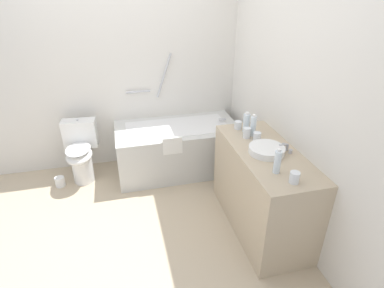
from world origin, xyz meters
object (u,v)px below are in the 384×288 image
object	(u,v)px
drinking_glass_1	(238,125)
bathtub	(178,147)
water_bottle_0	(278,162)
water_bottle_2	(253,126)
water_bottle_1	(246,123)
sink_faucet	(286,147)
sink_basin	(267,150)
drinking_glass_0	(257,136)
toilet_paper_roll	(60,182)
toilet	(81,152)
drinking_glass_2	(294,177)
drinking_glass_3	(247,133)

from	to	relation	value
drinking_glass_1	bathtub	bearing A→B (deg)	124.51
water_bottle_0	drinking_glass_1	world-z (taller)	water_bottle_0
water_bottle_2	water_bottle_1	bearing A→B (deg)	106.52
bathtub	sink_faucet	world-z (taller)	bathtub
bathtub	water_bottle_1	xyz separation A→B (m)	(0.54, -0.80, 0.62)
drinking_glass_1	water_bottle_0	bearing A→B (deg)	-90.44
sink_basin	water_bottle_0	world-z (taller)	water_bottle_0
drinking_glass_0	toilet_paper_roll	size ratio (longest dim) A/B	0.66
toilet	sink_basin	world-z (taller)	sink_basin
drinking_glass_2	drinking_glass_0	bearing A→B (deg)	88.19
water_bottle_1	water_bottle_2	xyz separation A→B (m)	(0.03, -0.10, 0.01)
drinking_glass_1	toilet_paper_roll	world-z (taller)	drinking_glass_1
sink_faucet	water_bottle_2	size ratio (longest dim) A/B	0.69
drinking_glass_1	drinking_glass_3	xyz separation A→B (m)	(0.01, -0.21, 0.01)
drinking_glass_0	drinking_glass_2	distance (m)	0.71
bathtub	water_bottle_2	distance (m)	1.24
toilet_paper_roll	drinking_glass_3	bearing A→B (deg)	-24.24
bathtub	toilet_paper_roll	size ratio (longest dim) A/B	12.50
bathtub	sink_basin	world-z (taller)	bathtub
water_bottle_0	drinking_glass_2	xyz separation A→B (m)	(0.06, -0.16, -0.05)
sink_basin	drinking_glass_1	xyz separation A→B (m)	(-0.06, 0.53, 0.01)
water_bottle_1	drinking_glass_0	world-z (taller)	water_bottle_1
toilet	drinking_glass_2	bearing A→B (deg)	49.20
toilet	water_bottle_1	world-z (taller)	water_bottle_1
toilet	drinking_glass_0	xyz separation A→B (m)	(1.74, -1.05, 0.50)
water_bottle_1	drinking_glass_3	distance (m)	0.14
drinking_glass_3	sink_basin	bearing A→B (deg)	-80.40
sink_basin	water_bottle_0	size ratio (longest dim) A/B	1.50
water_bottle_2	drinking_glass_0	distance (m)	0.12
toilet	water_bottle_1	size ratio (longest dim) A/B	3.54
drinking_glass_0	water_bottle_1	bearing A→B (deg)	97.95
sink_basin	water_bottle_1	distance (m)	0.45
toilet	sink_faucet	bearing A→B (deg)	60.74
water_bottle_1	drinking_glass_0	bearing A→B (deg)	-82.05
water_bottle_2	bathtub	bearing A→B (deg)	122.51
toilet	water_bottle_1	distance (m)	1.99
toilet	drinking_glass_1	distance (m)	1.90
bathtub	drinking_glass_2	xyz separation A→B (m)	(0.55, -1.71, 0.57)
water_bottle_2	toilet_paper_roll	world-z (taller)	water_bottle_2
sink_faucet	drinking_glass_1	xyz separation A→B (m)	(-0.25, 0.53, 0.01)
bathtub	sink_basin	distance (m)	1.47
water_bottle_1	water_bottle_0	bearing A→B (deg)	-94.40
water_bottle_1	drinking_glass_3	xyz separation A→B (m)	(-0.05, -0.13, -0.05)
drinking_glass_3	toilet_paper_roll	bearing A→B (deg)	155.76
bathtub	toilet	bearing A→B (deg)	177.59
water_bottle_0	drinking_glass_2	distance (m)	0.18
sink_faucet	drinking_glass_0	world-z (taller)	drinking_glass_0
drinking_glass_1	drinking_glass_2	distance (m)	1.00
sink_faucet	water_bottle_2	distance (m)	0.39
sink_basin	water_bottle_2	size ratio (longest dim) A/B	1.43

